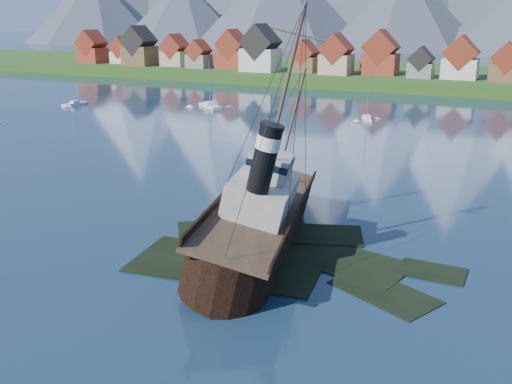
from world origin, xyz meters
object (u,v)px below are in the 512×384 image
at_px(sailboat_b, 75,104).
at_px(sailboat_f, 367,119).
at_px(tugboat_wreck, 258,214).
at_px(sailboat_c, 210,107).

xyz_separation_m(sailboat_b, sailboat_f, (75.92, 11.78, -0.00)).
height_order(tugboat_wreck, sailboat_c, tugboat_wreck).
relative_size(tugboat_wreck, sailboat_c, 2.63).
bearing_deg(sailboat_b, tugboat_wreck, -27.85).
bearing_deg(sailboat_c, sailboat_f, -54.67).
xyz_separation_m(tugboat_wreck, sailboat_f, (-9.75, 76.62, -3.00)).
height_order(tugboat_wreck, sailboat_b, tugboat_wreck).
height_order(sailboat_b, sailboat_f, sailboat_b).
bearing_deg(sailboat_f, sailboat_c, 159.25).
distance_m(sailboat_b, sailboat_c, 36.43).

